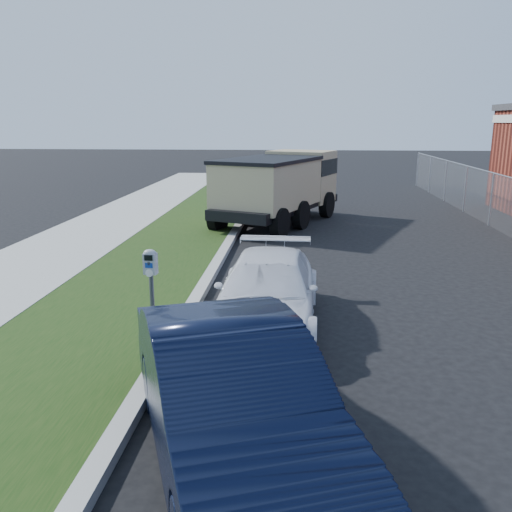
# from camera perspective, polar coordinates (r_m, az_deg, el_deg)

# --- Properties ---
(ground) EXTENTS (120.00, 120.00, 0.00)m
(ground) POSITION_cam_1_polar(r_m,az_deg,el_deg) (9.72, 7.86, -7.32)
(ground) COLOR black
(ground) RESTS_ON ground
(streetside) EXTENTS (6.12, 50.00, 0.15)m
(streetside) POSITION_cam_1_polar(r_m,az_deg,el_deg) (12.58, -18.93, -2.66)
(streetside) COLOR #96968E
(streetside) RESTS_ON ground
(parking_meter) EXTENTS (0.22, 0.16, 1.49)m
(parking_meter) POSITION_cam_1_polar(r_m,az_deg,el_deg) (8.42, -11.00, -2.04)
(parking_meter) COLOR #3F4247
(parking_meter) RESTS_ON ground
(white_wagon) EXTENTS (1.84, 4.30, 1.24)m
(white_wagon) POSITION_cam_1_polar(r_m,az_deg,el_deg) (9.45, 1.21, -3.83)
(white_wagon) COLOR white
(white_wagon) RESTS_ON ground
(navy_sedan) EXTENTS (3.10, 4.81, 1.50)m
(navy_sedan) POSITION_cam_1_polar(r_m,az_deg,el_deg) (5.72, -2.43, -14.90)
(navy_sedan) COLOR black
(navy_sedan) RESTS_ON ground
(dump_truck) EXTENTS (4.43, 6.59, 2.43)m
(dump_truck) POSITION_cam_1_polar(r_m,az_deg,el_deg) (19.16, 2.63, 7.58)
(dump_truck) COLOR black
(dump_truck) RESTS_ON ground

